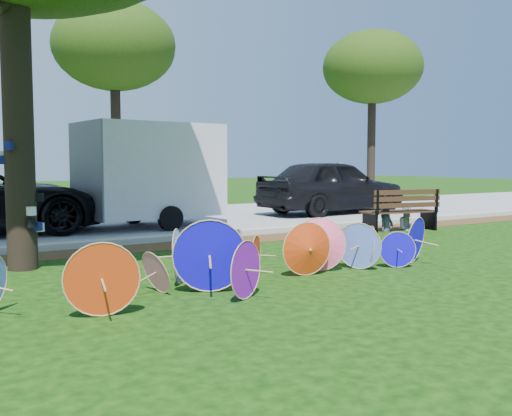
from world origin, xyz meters
The scene contains 11 objects.
ground centered at (0.00, 0.00, 0.00)m, with size 90.00×90.00×0.00m, color black.
mulch_strip centered at (0.00, 4.50, 0.01)m, with size 90.00×1.00×0.01m, color #472D16.
curb centered at (0.00, 5.20, 0.06)m, with size 90.00×0.30×0.12m, color #B7B5AD.
street centered at (0.00, 9.35, 0.01)m, with size 90.00×8.00×0.01m, color gray.
parasol_pile centered at (-0.27, 0.69, 0.38)m, with size 7.02×1.75×0.95m.
dark_pickup centered at (7.25, 8.40, 0.86)m, with size 2.03×5.04×1.72m, color black.
cargo_trailer centered at (0.93, 7.77, 1.44)m, with size 3.25×2.06×2.88m, color silver.
park_bench centered at (5.70, 3.99, 0.49)m, with size 1.87×0.71×0.98m, color black, non-canonical shape.
person_left centered at (5.35, 4.04, 0.64)m, with size 0.46×0.31×1.28m, color #3B4151.
person_right centered at (6.05, 4.04, 0.56)m, with size 0.54×0.42×1.12m, color #B7B7C0.
bg_trees centered at (3.50, 14.10, 5.77)m, with size 23.15×5.78×7.40m.
Camera 1 is at (-4.25, -5.75, 1.64)m, focal length 40.00 mm.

